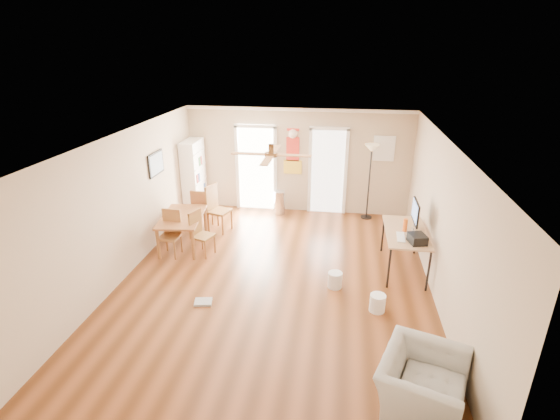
% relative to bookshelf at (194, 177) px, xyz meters
% --- Properties ---
extents(floor, '(7.00, 7.00, 0.00)m').
position_rel_bookshelf_xyz_m(floor, '(2.55, -3.02, -0.92)').
color(floor, brown).
rests_on(floor, ground).
extents(ceiling, '(5.50, 7.00, 0.00)m').
position_rel_bookshelf_xyz_m(ceiling, '(2.55, -3.02, 1.68)').
color(ceiling, silver).
rests_on(ceiling, floor).
extents(wall_back, '(5.50, 0.04, 2.60)m').
position_rel_bookshelf_xyz_m(wall_back, '(2.55, 0.48, 0.38)').
color(wall_back, beige).
rests_on(wall_back, floor).
extents(wall_front, '(5.50, 0.04, 2.60)m').
position_rel_bookshelf_xyz_m(wall_front, '(2.55, -6.52, 0.38)').
color(wall_front, beige).
rests_on(wall_front, floor).
extents(wall_left, '(0.04, 7.00, 2.60)m').
position_rel_bookshelf_xyz_m(wall_left, '(-0.20, -3.02, 0.38)').
color(wall_left, beige).
rests_on(wall_left, floor).
extents(wall_right, '(0.04, 7.00, 2.60)m').
position_rel_bookshelf_xyz_m(wall_right, '(5.30, -3.02, 0.38)').
color(wall_right, beige).
rests_on(wall_right, floor).
extents(crown_molding, '(5.50, 7.00, 0.08)m').
position_rel_bookshelf_xyz_m(crown_molding, '(2.55, -3.02, 1.64)').
color(crown_molding, white).
rests_on(crown_molding, wall_back).
extents(kitchen_doorway, '(0.90, 0.10, 2.10)m').
position_rel_bookshelf_xyz_m(kitchen_doorway, '(1.50, 0.46, 0.13)').
color(kitchen_doorway, white).
rests_on(kitchen_doorway, wall_back).
extents(bathroom_doorway, '(0.80, 0.10, 2.10)m').
position_rel_bookshelf_xyz_m(bathroom_doorway, '(3.30, 0.46, 0.13)').
color(bathroom_doorway, white).
rests_on(bathroom_doorway, wall_back).
extents(wall_decal, '(0.46, 0.03, 1.10)m').
position_rel_bookshelf_xyz_m(wall_decal, '(2.42, 0.46, 0.63)').
color(wall_decal, red).
rests_on(wall_decal, wall_back).
extents(ac_grille, '(0.50, 0.04, 0.60)m').
position_rel_bookshelf_xyz_m(ac_grille, '(4.60, 0.45, 0.78)').
color(ac_grille, white).
rests_on(ac_grille, wall_back).
extents(framed_poster, '(0.04, 0.66, 0.48)m').
position_rel_bookshelf_xyz_m(framed_poster, '(-0.18, -1.62, 0.78)').
color(framed_poster, black).
rests_on(framed_poster, wall_left).
extents(ceiling_fan, '(1.24, 1.24, 0.20)m').
position_rel_bookshelf_xyz_m(ceiling_fan, '(2.55, -3.32, 1.51)').
color(ceiling_fan, '#593819').
rests_on(ceiling_fan, ceiling).
extents(bookshelf, '(0.58, 0.89, 1.83)m').
position_rel_bookshelf_xyz_m(bookshelf, '(0.00, 0.00, 0.00)').
color(bookshelf, white).
rests_on(bookshelf, floor).
extents(dining_table, '(0.97, 1.45, 0.68)m').
position_rel_bookshelf_xyz_m(dining_table, '(0.40, -1.90, -0.58)').
color(dining_table, '#955630').
rests_on(dining_table, floor).
extents(dining_chair_right_a, '(0.55, 0.55, 1.06)m').
position_rel_bookshelf_xyz_m(dining_chair_right_a, '(0.95, -1.04, -0.39)').
color(dining_chair_right_a, '#A06533').
rests_on(dining_chair_right_a, floor).
extents(dining_chair_right_b, '(0.48, 0.48, 0.92)m').
position_rel_bookshelf_xyz_m(dining_chair_right_b, '(0.95, -2.23, -0.46)').
color(dining_chair_right_b, olive).
rests_on(dining_chair_right_b, floor).
extents(dining_chair_near, '(0.40, 0.40, 0.93)m').
position_rel_bookshelf_xyz_m(dining_chair_near, '(0.30, -2.37, -0.45)').
color(dining_chair_near, '#A37234').
rests_on(dining_chair_near, floor).
extents(dining_chair_far, '(0.41, 0.41, 0.94)m').
position_rel_bookshelf_xyz_m(dining_chair_far, '(0.50, -0.92, -0.45)').
color(dining_chair_far, '#9D5A32').
rests_on(dining_chair_far, floor).
extents(trash_can, '(0.28, 0.28, 0.60)m').
position_rel_bookshelf_xyz_m(trash_can, '(2.14, 0.14, -0.62)').
color(trash_can, '#B8B8BA').
rests_on(trash_can, floor).
extents(torchiere_lamp, '(0.35, 0.35, 1.84)m').
position_rel_bookshelf_xyz_m(torchiere_lamp, '(4.30, 0.22, 0.00)').
color(torchiere_lamp, black).
rests_on(torchiere_lamp, floor).
extents(computer_desk, '(0.74, 1.49, 0.80)m').
position_rel_bookshelf_xyz_m(computer_desk, '(4.88, -2.24, -0.52)').
color(computer_desk, tan).
rests_on(computer_desk, floor).
extents(imac, '(0.22, 0.61, 0.56)m').
position_rel_bookshelf_xyz_m(imac, '(5.02, -2.15, 0.16)').
color(imac, black).
rests_on(imac, computer_desk).
extents(keyboard, '(0.16, 0.42, 0.02)m').
position_rel_bookshelf_xyz_m(keyboard, '(4.75, -2.52, -0.11)').
color(keyboard, silver).
rests_on(keyboard, computer_desk).
extents(printer, '(0.34, 0.37, 0.16)m').
position_rel_bookshelf_xyz_m(printer, '(5.00, -2.70, -0.04)').
color(printer, black).
rests_on(printer, computer_desk).
extents(orange_bottle, '(0.08, 0.08, 0.24)m').
position_rel_bookshelf_xyz_m(orange_bottle, '(4.85, -2.23, -0.00)').
color(orange_bottle, orange).
rests_on(orange_bottle, computer_desk).
extents(wastebasket_a, '(0.27, 0.27, 0.29)m').
position_rel_bookshelf_xyz_m(wastebasket_a, '(3.63, -3.07, -0.77)').
color(wastebasket_a, silver).
rests_on(wastebasket_a, floor).
extents(wastebasket_b, '(0.26, 0.26, 0.29)m').
position_rel_bookshelf_xyz_m(wastebasket_b, '(4.32, -3.67, -0.77)').
color(wastebasket_b, white).
rests_on(wastebasket_b, floor).
extents(floor_cloth, '(0.32, 0.28, 0.04)m').
position_rel_bookshelf_xyz_m(floor_cloth, '(1.48, -3.90, -0.90)').
color(floor_cloth, '#989893').
rests_on(floor_cloth, floor).
extents(armchair, '(1.22, 1.30, 0.69)m').
position_rel_bookshelf_xyz_m(armchair, '(4.70, -5.55, -0.57)').
color(armchair, '#A9A9A4').
rests_on(armchair, floor).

